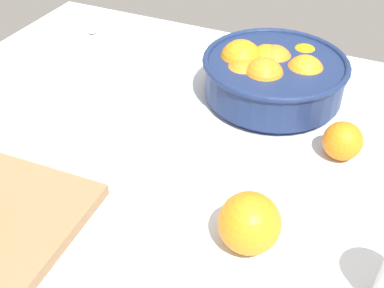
{
  "coord_description": "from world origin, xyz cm",
  "views": [
    {
      "loc": [
        23.48,
        -54.74,
        51.88
      ],
      "look_at": [
        -0.74,
        -1.59,
        5.09
      ],
      "focal_mm": 44.19,
      "sensor_mm": 36.0,
      "label": 1
    }
  ],
  "objects": [
    {
      "name": "ground_plane",
      "position": [
        0.0,
        0.0,
        -1.5
      ],
      "size": [
        123.58,
        96.98,
        3.0
      ],
      "primitive_type": "cube",
      "color": "silver"
    },
    {
      "name": "spoon",
      "position": [
        -45.64,
        36.85,
        0.44
      ],
      "size": [
        7.6,
        12.9,
        1.0
      ],
      "color": "silver",
      "rests_on": "ground_plane"
    },
    {
      "name": "loose_orange_2",
      "position": [
        20.78,
        11.57,
        3.3
      ],
      "size": [
        6.6,
        6.6,
        6.6
      ],
      "primitive_type": "sphere",
      "color": "orange",
      "rests_on": "ground_plane"
    },
    {
      "name": "fruit_bowl",
      "position": [
        4.51,
        24.25,
        5.2
      ],
      "size": [
        27.92,
        27.92,
        11.15
      ],
      "color": "navy",
      "rests_on": "ground_plane"
    },
    {
      "name": "loose_orange_1",
      "position": [
        12.82,
        -12.89,
        4.3
      ],
      "size": [
        8.61,
        8.61,
        8.61
      ],
      "primitive_type": "sphere",
      "color": "orange",
      "rests_on": "ground_plane"
    },
    {
      "name": "second_glass",
      "position": [
        -36.31,
        2.02,
        4.99
      ],
      "size": [
        9.16,
        9.16,
        11.52
      ],
      "color": "white",
      "rests_on": "ground_plane"
    }
  ]
}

